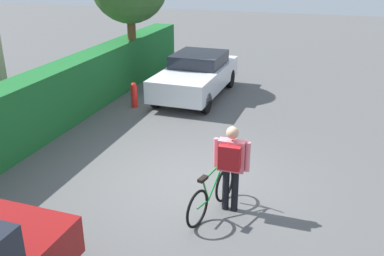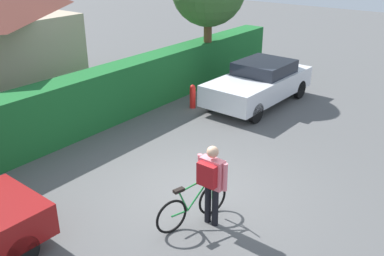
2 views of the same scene
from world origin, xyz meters
TOP-DOWN VIEW (x-y plane):
  - ground_plane at (0.00, 0.00)m, footprint 60.00×60.00m
  - hedge_row at (0.00, 4.67)m, footprint 20.96×0.90m
  - parked_car_far at (5.79, 1.74)m, footprint 4.43×1.98m
  - bicycle at (-1.07, -0.64)m, footprint 1.69×0.62m
  - person_rider at (-0.89, -0.94)m, footprint 0.36×0.68m
  - fire_hydrant at (4.07, 3.29)m, footprint 0.20×0.20m

SIDE VIEW (x-z plane):
  - ground_plane at x=0.00m, z-range 0.00..0.00m
  - bicycle at x=-1.07m, z-range -0.10..0.89m
  - fire_hydrant at x=4.07m, z-range 0.01..0.82m
  - parked_car_far at x=5.79m, z-range 0.03..1.47m
  - hedge_row at x=0.00m, z-range 0.00..1.68m
  - person_rider at x=-0.89m, z-range 0.19..1.89m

